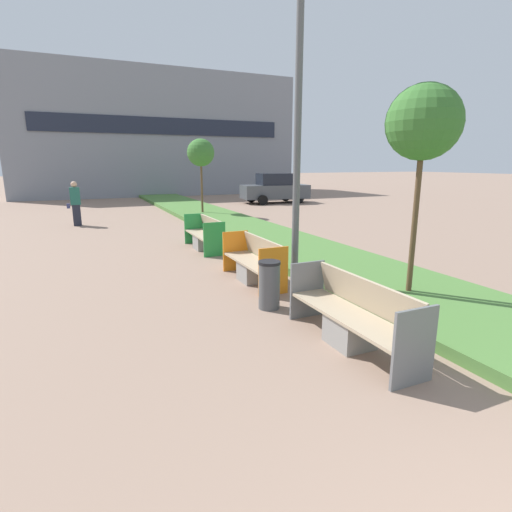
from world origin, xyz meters
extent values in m
cube|color=#4C7A38|center=(3.20, 12.00, 0.09)|extent=(2.80, 120.00, 0.18)
cube|color=gray|center=(4.00, 34.67, 4.66)|extent=(21.32, 7.81, 9.32)
cube|color=#1E2333|center=(4.00, 30.71, 5.13)|extent=(17.91, 0.08, 1.20)
cube|color=gray|center=(0.90, 4.24, 0.21)|extent=(0.52, 0.60, 0.42)
cube|color=tan|center=(0.90, 4.24, 0.44)|extent=(0.58, 2.27, 0.05)
cube|color=tan|center=(1.17, 4.24, 0.70)|extent=(0.14, 2.18, 0.48)
cube|color=slate|center=(0.90, 3.08, 0.47)|extent=(0.62, 0.04, 0.94)
cube|color=slate|center=(0.90, 5.40, 0.47)|extent=(0.62, 0.04, 0.94)
cube|color=gray|center=(0.90, 7.64, 0.21)|extent=(0.52, 0.60, 0.42)
cube|color=tan|center=(0.90, 7.64, 0.44)|extent=(0.58, 1.97, 0.05)
cube|color=tan|center=(1.17, 7.64, 0.70)|extent=(0.14, 1.89, 0.48)
cube|color=orange|center=(0.90, 6.64, 0.47)|extent=(0.62, 0.04, 0.94)
cube|color=orange|center=(0.90, 8.65, 0.47)|extent=(0.62, 0.04, 0.94)
cube|color=gray|center=(0.90, 11.24, 0.21)|extent=(0.52, 0.60, 0.42)
cube|color=tan|center=(0.90, 11.24, 0.44)|extent=(0.58, 2.01, 0.05)
cube|color=tan|center=(1.17, 11.24, 0.70)|extent=(0.14, 1.93, 0.48)
cube|color=#238C3D|center=(0.90, 10.22, 0.47)|extent=(0.62, 0.04, 0.94)
cube|color=#238C3D|center=(0.90, 12.27, 0.47)|extent=(0.62, 0.04, 0.94)
cylinder|color=#4C4F51|center=(0.51, 6.02, 0.40)|extent=(0.37, 0.37, 0.80)
cylinder|color=black|center=(0.51, 6.02, 0.83)|extent=(0.39, 0.39, 0.05)
cylinder|color=#56595B|center=(1.55, 6.96, 3.96)|extent=(0.14, 0.14, 7.93)
cylinder|color=brown|center=(3.08, 5.35, 1.41)|extent=(0.10, 0.10, 2.82)
sphere|color=#38702D|center=(3.08, 5.35, 3.17)|extent=(1.28, 1.28, 1.28)
cylinder|color=brown|center=(3.08, 18.66, 1.31)|extent=(0.10, 0.10, 2.62)
sphere|color=#38702D|center=(3.08, 18.66, 2.97)|extent=(1.28, 1.28, 1.28)
cube|color=#232633|center=(-2.47, 17.74, 0.43)|extent=(0.30, 0.22, 0.86)
cube|color=#236051|center=(-2.47, 17.74, 1.20)|extent=(0.38, 0.24, 0.69)
sphere|color=tan|center=(-2.47, 17.74, 1.67)|extent=(0.24, 0.24, 0.24)
cube|color=navy|center=(-2.75, 17.74, 0.81)|extent=(0.12, 0.20, 0.18)
cube|color=#474C51|center=(9.14, 22.95, 0.72)|extent=(4.38, 2.25, 0.84)
cube|color=black|center=(9.14, 22.95, 1.50)|extent=(2.27, 1.79, 0.72)
cylinder|color=black|center=(10.40, 22.05, 0.30)|extent=(0.60, 0.20, 0.60)
cylinder|color=black|center=(10.40, 23.85, 0.30)|extent=(0.60, 0.20, 0.60)
cylinder|color=black|center=(7.88, 22.05, 0.30)|extent=(0.60, 0.20, 0.60)
cylinder|color=black|center=(7.88, 23.85, 0.30)|extent=(0.60, 0.20, 0.60)
camera|label=1|loc=(-2.42, 0.03, 2.50)|focal=28.00mm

